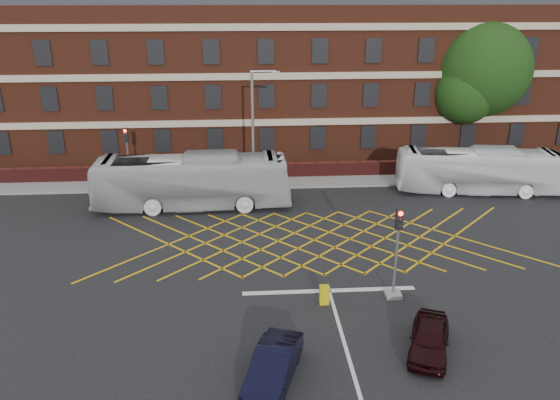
{
  "coord_description": "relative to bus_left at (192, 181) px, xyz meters",
  "views": [
    {
      "loc": [
        -3.73,
        -25.28,
        12.93
      ],
      "look_at": [
        -1.93,
        1.5,
        2.63
      ],
      "focal_mm": 35.0,
      "sensor_mm": 36.0,
      "label": 1
    }
  ],
  "objects": [
    {
      "name": "direction_signs",
      "position": [
        -5.4,
        3.65,
        -0.34
      ],
      "size": [
        1.1,
        0.16,
        2.2
      ],
      "color": "gray",
      "rests_on": "ground"
    },
    {
      "name": "victorian_building",
      "position": [
        7.32,
        14.48,
        6.12
      ],
      "size": [
        51.0,
        12.17,
        20.4
      ],
      "color": "#592516",
      "rests_on": "ground"
    },
    {
      "name": "car_navy",
      "position": [
        4.16,
        -17.06,
        -1.09
      ],
      "size": [
        2.5,
        4.08,
        1.27
      ],
      "primitive_type": "imported",
      "rotation": [
        0.0,
        0.0,
        -0.33
      ],
      "color": "black",
      "rests_on": "ground"
    },
    {
      "name": "bus_right",
      "position": [
        19.18,
        1.5,
        -0.19
      ],
      "size": [
        11.22,
        3.99,
        3.06
      ],
      "primitive_type": "imported",
      "rotation": [
        0.0,
        0.0,
        1.44
      ],
      "color": "white",
      "rests_on": "ground"
    },
    {
      "name": "ground",
      "position": [
        7.08,
        -7.51,
        -1.72
      ],
      "size": [
        120.0,
        120.0,
        0.0
      ],
      "primitive_type": "plane",
      "color": "black",
      "rests_on": "ground"
    },
    {
      "name": "street_lamp",
      "position": [
        3.97,
        1.95,
        1.08
      ],
      "size": [
        2.25,
        1.0,
        8.3
      ],
      "color": "slate",
      "rests_on": "ground"
    },
    {
      "name": "car_maroon",
      "position": [
        10.19,
        -15.77,
        -1.12
      ],
      "size": [
        2.62,
        3.79,
        1.2
      ],
      "primitive_type": "imported",
      "rotation": [
        0.0,
        0.0,
        -0.38
      ],
      "color": "black",
      "rests_on": "ground"
    },
    {
      "name": "traffic_light_near",
      "position": [
        9.89,
        -11.7,
        0.05
      ],
      "size": [
        0.7,
        0.7,
        4.27
      ],
      "color": "slate",
      "rests_on": "ground"
    },
    {
      "name": "bus_left",
      "position": [
        0.0,
        0.0,
        0.0
      ],
      "size": [
        12.38,
        3.02,
        3.44
      ],
      "primitive_type": "imported",
      "rotation": [
        0.0,
        0.0,
        1.58
      ],
      "color": "#B8B9BD",
      "rests_on": "ground"
    },
    {
      "name": "box_junction_hatching",
      "position": [
        7.08,
        -5.51,
        -1.71
      ],
      "size": [
        8.22,
        8.22,
        0.02
      ],
      "primitive_type": "cube",
      "rotation": [
        0.0,
        0.0,
        0.79
      ],
      "color": "#CC990C",
      "rests_on": "ground"
    },
    {
      "name": "traffic_light_far",
      "position": [
        -4.68,
        3.92,
        0.05
      ],
      "size": [
        0.7,
        0.7,
        4.27
      ],
      "color": "slate",
      "rests_on": "ground"
    },
    {
      "name": "centre_line",
      "position": [
        7.08,
        -17.51,
        -1.71
      ],
      "size": [
        0.15,
        14.0,
        0.02
      ],
      "primitive_type": "cube",
      "color": "silver",
      "rests_on": "ground"
    },
    {
      "name": "boundary_wall",
      "position": [
        7.08,
        5.49,
        -1.17
      ],
      "size": [
        56.0,
        0.5,
        1.1
      ],
      "primitive_type": "cube",
      "color": "#491513",
      "rests_on": "ground"
    },
    {
      "name": "stop_line",
      "position": [
        7.08,
        -11.01,
        -1.71
      ],
      "size": [
        8.0,
        0.3,
        0.02
      ],
      "primitive_type": "cube",
      "color": "silver",
      "rests_on": "ground"
    },
    {
      "name": "utility_cabinet",
      "position": [
        6.69,
        -12.05,
        -1.3
      ],
      "size": [
        0.41,
        0.38,
        0.84
      ],
      "primitive_type": "cube",
      "color": "gold",
      "rests_on": "ground"
    },
    {
      "name": "far_pavement",
      "position": [
        7.08,
        4.49,
        -1.66
      ],
      "size": [
        60.0,
        3.0,
        0.12
      ],
      "primitive_type": "cube",
      "color": "slate",
      "rests_on": "ground"
    },
    {
      "name": "deciduous_tree",
      "position": [
        21.9,
        9.19,
        5.02
      ],
      "size": [
        7.6,
        7.36,
        10.94
      ],
      "color": "black",
      "rests_on": "ground"
    }
  ]
}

